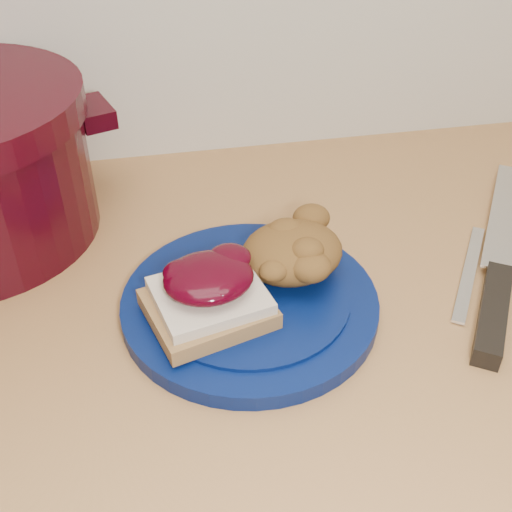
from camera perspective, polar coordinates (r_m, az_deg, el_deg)
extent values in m
cylinder|color=#051347|center=(0.62, -0.55, -4.25)|extent=(0.29, 0.29, 0.02)
cube|color=olive|center=(0.59, -4.29, -4.69)|extent=(0.13, 0.12, 0.02)
cube|color=beige|center=(0.58, -4.15, -3.51)|extent=(0.11, 0.10, 0.01)
ellipsoid|color=black|center=(0.57, -4.25, -1.91)|extent=(0.09, 0.09, 0.02)
ellipsoid|color=brown|center=(0.63, 3.23, 0.34)|extent=(0.11, 0.10, 0.05)
cube|color=black|center=(0.65, 20.33, -4.75)|extent=(0.09, 0.13, 0.02)
cube|color=silver|center=(0.80, 21.50, 3.52)|extent=(0.15, 0.21, 0.00)
cube|color=silver|center=(0.70, 18.42, -1.32)|extent=(0.10, 0.15, 0.00)
cube|color=black|center=(0.76, -14.30, 12.23)|extent=(0.05, 0.07, 0.02)
cylinder|color=black|center=(0.78, -21.43, 6.77)|extent=(0.07, 0.07, 0.11)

